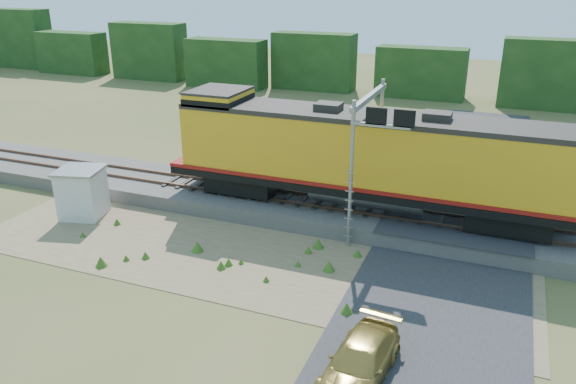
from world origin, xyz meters
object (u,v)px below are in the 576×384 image
at_px(locomotive, 362,156).
at_px(signal_gantry, 372,129).
at_px(shed, 82,193).
at_px(car, 360,362).

height_order(locomotive, signal_gantry, signal_gantry).
bearing_deg(locomotive, signal_gantry, -47.91).
height_order(locomotive, shed, locomotive).
bearing_deg(locomotive, shed, -161.72).
relative_size(shed, signal_gantry, 0.39).
bearing_deg(car, shed, 162.46).
relative_size(locomotive, signal_gantry, 3.00).
height_order(signal_gantry, car, signal_gantry).
xyz_separation_m(shed, car, (16.92, -7.11, -0.71)).
bearing_deg(signal_gantry, car, -76.97).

